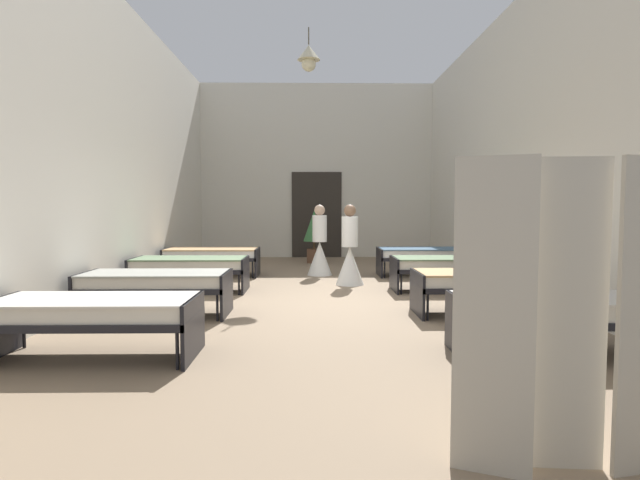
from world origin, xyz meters
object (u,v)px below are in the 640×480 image
at_px(bed_left_row_0, 94,312).
at_px(potted_plant, 314,231).
at_px(bed_right_row_3, 424,255).
at_px(bed_left_row_2, 190,266).
at_px(bed_left_row_3, 212,255).
at_px(bed_right_row_1, 487,282).
at_px(nurse_near_aisle, 320,250).
at_px(bed_left_row_1, 156,282).
at_px(patient_seated_primary, 518,266).
at_px(privacy_screen, 571,317).
at_px(bed_right_row_0, 555,311).
at_px(nurse_mid_aisle, 350,256).
at_px(bed_right_row_2, 449,265).

bearing_deg(bed_left_row_0, potted_plant, 75.48).
xyz_separation_m(bed_right_row_3, potted_plant, (-2.27, 2.45, 0.37)).
height_order(bed_left_row_2, bed_left_row_3, same).
bearing_deg(bed_left_row_2, bed_right_row_1, -23.44).
bearing_deg(nurse_near_aisle, bed_left_row_1, 47.11).
bearing_deg(patient_seated_primary, bed_right_row_1, 79.34).
bearing_deg(bed_left_row_0, patient_seated_primary, 0.57).
height_order(bed_left_row_3, privacy_screen, privacy_screen).
height_order(nurse_near_aisle, privacy_screen, privacy_screen).
bearing_deg(bed_right_row_1, bed_left_row_3, 139.08).
xyz_separation_m(bed_right_row_3, nurse_near_aisle, (-2.17, 0.12, 0.09)).
xyz_separation_m(bed_right_row_0, nurse_near_aisle, (-2.17, 5.82, 0.09)).
height_order(bed_left_row_3, nurse_mid_aisle, nurse_mid_aisle).
height_order(bed_left_row_0, bed_right_row_3, same).
bearing_deg(bed_right_row_0, nurse_mid_aisle, 109.92).
relative_size(bed_left_row_2, nurse_mid_aisle, 1.28).
bearing_deg(nurse_mid_aisle, bed_left_row_0, 16.79).
height_order(bed_left_row_3, patient_seated_primary, patient_seated_primary).
bearing_deg(bed_right_row_3, nurse_near_aisle, 176.73).
bearing_deg(bed_left_row_3, patient_seated_primary, -54.53).
relative_size(bed_left_row_0, bed_right_row_3, 1.00).
bearing_deg(bed_right_row_2, bed_right_row_1, -90.00).
bearing_deg(bed_right_row_1, bed_left_row_0, -156.56).
height_order(bed_right_row_3, nurse_near_aisle, nurse_near_aisle).
distance_m(bed_right_row_0, bed_left_row_1, 4.78).
height_order(potted_plant, privacy_screen, privacy_screen).
xyz_separation_m(bed_right_row_2, bed_left_row_3, (-4.38, 1.90, 0.00)).
bearing_deg(bed_right_row_1, bed_right_row_3, 90.00).
distance_m(bed_left_row_0, bed_left_row_3, 5.70).
xyz_separation_m(bed_left_row_1, nurse_mid_aisle, (2.75, 2.61, 0.09)).
bearing_deg(bed_right_row_2, privacy_screen, -99.11).
height_order(bed_right_row_1, bed_left_row_3, same).
xyz_separation_m(bed_left_row_1, bed_right_row_3, (4.38, 3.80, 0.00)).
distance_m(bed_right_row_3, nurse_near_aisle, 2.17).
xyz_separation_m(bed_left_row_0, patient_seated_primary, (4.03, 0.04, 0.43)).
height_order(bed_right_row_0, nurse_near_aisle, nurse_near_aisle).
distance_m(bed_right_row_3, potted_plant, 3.36).
height_order(bed_left_row_0, privacy_screen, privacy_screen).
bearing_deg(bed_left_row_3, nurse_mid_aisle, -23.47).
distance_m(bed_left_row_1, bed_left_row_3, 3.80).
xyz_separation_m(bed_right_row_0, nurse_mid_aisle, (-1.63, 4.51, 0.09)).
height_order(bed_left_row_0, nurse_mid_aisle, nurse_mid_aisle).
height_order(bed_right_row_1, privacy_screen, privacy_screen).
bearing_deg(patient_seated_primary, nurse_near_aisle, 107.43).
xyz_separation_m(nurse_mid_aisle, potted_plant, (-0.64, 3.65, 0.28)).
height_order(bed_left_row_1, bed_right_row_1, same).
height_order(bed_left_row_0, nurse_near_aisle, nurse_near_aisle).
xyz_separation_m(bed_right_row_0, bed_left_row_2, (-4.38, 3.80, 0.00)).
relative_size(bed_left_row_1, potted_plant, 1.42).
bearing_deg(patient_seated_primary, nurse_mid_aisle, 106.03).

